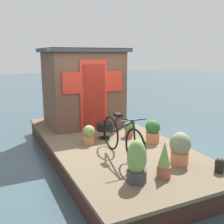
% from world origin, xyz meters
% --- Properties ---
extents(ground_plane, '(60.00, 60.00, 0.00)m').
position_xyz_m(ground_plane, '(0.00, 0.00, 0.00)').
color(ground_plane, '#384C54').
extents(houseboat_deck, '(5.65, 2.63, 0.43)m').
position_xyz_m(houseboat_deck, '(0.00, 0.00, 0.22)').
color(houseboat_deck, brown).
rests_on(houseboat_deck, ground_plane).
extents(houseboat_cabin, '(1.85, 2.12, 2.09)m').
position_xyz_m(houseboat_cabin, '(1.71, 0.00, 1.48)').
color(houseboat_cabin, brown).
rests_on(houseboat_cabin, houseboat_deck).
extents(bicycle, '(1.71, 0.50, 0.84)m').
position_xyz_m(bicycle, '(-1.06, 0.20, 0.82)').
color(bicycle, black).
rests_on(bicycle, houseboat_deck).
extents(potted_plant_basil, '(0.23, 0.23, 0.60)m').
position_xyz_m(potted_plant_basil, '(-2.09, -0.02, 0.71)').
color(potted_plant_basil, '#935138').
rests_on(potted_plant_basil, houseboat_deck).
extents(potted_plant_sage, '(0.26, 0.26, 0.38)m').
position_xyz_m(potted_plant_sage, '(0.04, -0.56, 0.64)').
color(potted_plant_sage, '#B2603D').
rests_on(potted_plant_sage, houseboat_deck).
extents(potted_plant_ivy, '(0.27, 0.27, 0.42)m').
position_xyz_m(potted_plant_ivy, '(-0.06, 0.49, 0.65)').
color(potted_plant_ivy, '#C6754C').
rests_on(potted_plant_ivy, houseboat_deck).
extents(potted_plant_fern, '(0.37, 0.37, 0.58)m').
position_xyz_m(potted_plant_fern, '(-1.76, -0.60, 0.73)').
color(potted_plant_fern, '#C6754C').
rests_on(potted_plant_fern, houseboat_deck).
extents(potted_plant_mint, '(0.33, 0.33, 0.52)m').
position_xyz_m(potted_plant_mint, '(-0.57, -0.83, 0.69)').
color(potted_plant_mint, '#C6754C').
rests_on(potted_plant_mint, houseboat_deck).
extents(potted_plant_rosemary, '(0.31, 0.31, 0.68)m').
position_xyz_m(potted_plant_rosemary, '(-2.04, 0.45, 0.74)').
color(potted_plant_rosemary, '#38383D').
rests_on(potted_plant_rosemary, houseboat_deck).
extents(charcoal_grill, '(0.37, 0.37, 0.38)m').
position_xyz_m(charcoal_grill, '(0.16, 0.02, 0.70)').
color(charcoal_grill, black).
rests_on(charcoal_grill, houseboat_deck).
extents(mooring_bollard, '(0.16, 0.16, 0.25)m').
position_xyz_m(mooring_bollard, '(-2.34, -0.97, 0.56)').
color(mooring_bollard, black).
rests_on(mooring_bollard, houseboat_deck).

